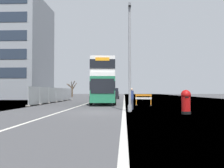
# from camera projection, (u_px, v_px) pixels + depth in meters

# --- Properties ---
(ground) EXTENTS (140.00, 280.00, 0.10)m
(ground) POSITION_uv_depth(u_px,v_px,m) (104.00, 113.00, 17.94)
(ground) COLOR #424244
(double_decker_bus) EXTENTS (3.20, 10.95, 4.95)m
(double_decker_bus) POSITION_uv_depth(u_px,v_px,m) (104.00, 81.00, 30.07)
(double_decker_bus) COLOR #1E6B47
(double_decker_bus) RESTS_ON ground
(lamppost_foreground) EXTENTS (0.29, 0.70, 7.81)m
(lamppost_foreground) POSITION_uv_depth(u_px,v_px,m) (130.00, 61.00, 18.50)
(lamppost_foreground) COLOR gray
(lamppost_foreground) RESTS_ON ground
(red_pillar_postbox) EXTENTS (0.64, 0.64, 1.56)m
(red_pillar_postbox) POSITION_uv_depth(u_px,v_px,m) (186.00, 101.00, 16.49)
(red_pillar_postbox) COLOR black
(red_pillar_postbox) RESTS_ON ground
(roadworks_barrier) EXTENTS (1.70, 0.81, 1.18)m
(roadworks_barrier) POSITION_uv_depth(u_px,v_px,m) (144.00, 98.00, 26.23)
(roadworks_barrier) COLOR orange
(roadworks_barrier) RESTS_ON ground
(construction_site_fence) EXTENTS (0.44, 20.60, 2.01)m
(construction_site_fence) POSITION_uv_depth(u_px,v_px,m) (56.00, 95.00, 35.32)
(construction_site_fence) COLOR #A8AAAD
(construction_site_fence) RESTS_ON ground
(car_oncoming_near) EXTENTS (2.10, 4.56, 2.20)m
(car_oncoming_near) POSITION_uv_depth(u_px,v_px,m) (110.00, 94.00, 44.40)
(car_oncoming_near) COLOR black
(car_oncoming_near) RESTS_ON ground
(car_receding_mid) EXTENTS (1.93, 4.28, 2.14)m
(car_receding_mid) POSITION_uv_depth(u_px,v_px,m) (114.00, 94.00, 51.14)
(car_receding_mid) COLOR black
(car_receding_mid) RESTS_ON ground
(car_receding_far) EXTENTS (1.97, 4.46, 2.30)m
(car_receding_far) POSITION_uv_depth(u_px,v_px,m) (112.00, 93.00, 59.46)
(car_receding_far) COLOR navy
(car_receding_far) RESTS_ON ground
(car_far_side) EXTENTS (2.05, 4.01, 2.17)m
(car_far_side) POSITION_uv_depth(u_px,v_px,m) (97.00, 93.00, 66.37)
(car_far_side) COLOR black
(car_far_side) RESTS_ON ground
(bare_tree_far_verge_near) EXTENTS (2.11, 2.59, 5.50)m
(bare_tree_far_verge_near) POSITION_uv_depth(u_px,v_px,m) (41.00, 87.00, 51.87)
(bare_tree_far_verge_near) COLOR #4C3D2D
(bare_tree_far_verge_near) RESTS_ON ground
(bare_tree_far_verge_mid) EXTENTS (2.69, 2.75, 5.24)m
(bare_tree_far_verge_mid) POSITION_uv_depth(u_px,v_px,m) (44.00, 85.00, 57.25)
(bare_tree_far_verge_mid) COLOR #4C3D2D
(bare_tree_far_verge_mid) RESTS_ON ground
(bare_tree_far_verge_far) EXTENTS (2.90, 3.20, 4.29)m
(bare_tree_far_verge_far) POSITION_uv_depth(u_px,v_px,m) (72.00, 89.00, 68.31)
(bare_tree_far_verge_far) COLOR #4C3D2D
(bare_tree_far_verge_far) RESTS_ON ground
(pedestrian_at_kerb) EXTENTS (0.34, 0.34, 1.73)m
(pedestrian_at_kerb) POSITION_uv_depth(u_px,v_px,m) (131.00, 99.00, 20.57)
(pedestrian_at_kerb) COLOR #2D3342
(pedestrian_at_kerb) RESTS_ON ground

